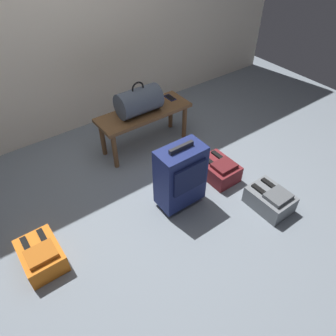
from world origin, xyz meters
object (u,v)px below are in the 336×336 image
(suitcase_upright_navy, at_px, (181,176))
(backpack_orange, at_px, (41,255))
(cell_phone, at_px, (170,98))
(backpack_grey, at_px, (270,199))
(bench, at_px, (144,117))
(duffel_bag_slate, at_px, (139,101))
(backpack_maroon, at_px, (219,170))

(suitcase_upright_navy, relative_size, backpack_orange, 1.72)
(cell_phone, relative_size, suitcase_upright_navy, 0.22)
(backpack_grey, bearing_deg, bench, 105.18)
(duffel_bag_slate, height_order, suitcase_upright_navy, duffel_bag_slate)
(backpack_grey, bearing_deg, duffel_bag_slate, 107.11)
(cell_phone, xyz_separation_m, suitcase_upright_navy, (-0.61, -0.97, -0.11))
(duffel_bag_slate, xyz_separation_m, backpack_maroon, (0.34, -0.86, -0.47))
(bench, bearing_deg, suitcase_upright_navy, -104.05)
(bench, relative_size, suitcase_upright_navy, 1.53)
(duffel_bag_slate, height_order, cell_phone, duffel_bag_slate)
(cell_phone, bearing_deg, backpack_grey, -89.71)
(backpack_maroon, bearing_deg, duffel_bag_slate, 111.71)
(cell_phone, relative_size, backpack_grey, 0.38)
(bench, bearing_deg, backpack_orange, -151.53)
(bench, relative_size, cell_phone, 6.94)
(backpack_grey, bearing_deg, suitcase_upright_navy, 140.34)
(suitcase_upright_navy, bearing_deg, duffel_bag_slate, 79.05)
(duffel_bag_slate, xyz_separation_m, cell_phone, (0.43, 0.06, -0.13))
(suitcase_upright_navy, xyz_separation_m, backpack_maroon, (0.52, 0.05, -0.24))
(bench, distance_m, duffel_bag_slate, 0.21)
(backpack_orange, bearing_deg, duffel_bag_slate, 29.36)
(duffel_bag_slate, relative_size, suitcase_upright_navy, 0.67)
(duffel_bag_slate, relative_size, cell_phone, 3.06)
(bench, distance_m, backpack_maroon, 0.95)
(backpack_maroon, bearing_deg, suitcase_upright_navy, -174.39)
(cell_phone, distance_m, backpack_grey, 1.52)
(suitcase_upright_navy, bearing_deg, backpack_grey, -39.66)
(duffel_bag_slate, distance_m, suitcase_upright_navy, 0.96)
(bench, relative_size, backpack_orange, 2.63)
(suitcase_upright_navy, height_order, backpack_maroon, suitcase_upright_navy)
(cell_phone, height_order, suitcase_upright_navy, suitcase_upright_navy)
(suitcase_upright_navy, distance_m, backpack_grey, 0.83)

